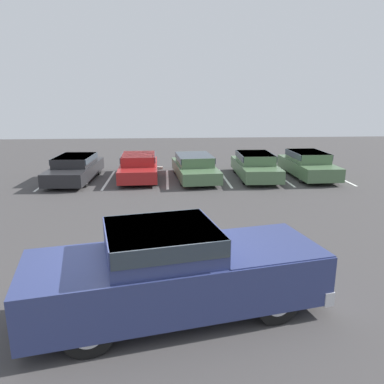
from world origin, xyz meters
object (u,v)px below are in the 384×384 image
object	(u,v)px
parked_sedan_b	(139,166)
parked_sedan_c	(194,166)
parked_sedan_a	(75,167)
parked_sedan_d	(255,165)
parked_sedan_e	(308,164)
wheel_stop_curb	(147,168)
pickup_truck	(178,270)

from	to	relation	value
parked_sedan_b	parked_sedan_c	size ratio (longest dim) A/B	0.92
parked_sedan_a	parked_sedan_d	bearing A→B (deg)	92.51
parked_sedan_c	parked_sedan_e	size ratio (longest dim) A/B	1.07
parked_sedan_b	wheel_stop_curb	size ratio (longest dim) A/B	2.50
pickup_truck	parked_sedan_e	distance (m)	13.91
pickup_truck	parked_sedan_b	distance (m)	12.28
parked_sedan_b	wheel_stop_curb	world-z (taller)	parked_sedan_b
parked_sedan_c	wheel_stop_curb	bearing A→B (deg)	-140.83
pickup_truck	parked_sedan_c	bearing A→B (deg)	72.45
parked_sedan_c	parked_sedan_d	bearing A→B (deg)	84.66
parked_sedan_c	parked_sedan_e	xyz separation A→B (m)	(5.84, 0.01, 0.05)
parked_sedan_d	parked_sedan_a	bearing A→B (deg)	-88.99
pickup_truck	wheel_stop_curb	size ratio (longest dim) A/B	3.28
pickup_truck	parked_sedan_a	world-z (taller)	pickup_truck
parked_sedan_d	wheel_stop_curb	distance (m)	6.22
parked_sedan_d	parked_sedan_e	size ratio (longest dim) A/B	1.02
parked_sedan_c	wheel_stop_curb	xyz separation A→B (m)	(-2.52, 2.61, -0.58)
pickup_truck	parked_sedan_c	xyz separation A→B (m)	(1.23, 11.95, -0.24)
parked_sedan_a	parked_sedan_c	distance (m)	5.91
parked_sedan_c	wheel_stop_curb	world-z (taller)	parked_sedan_c
parked_sedan_a	parked_sedan_c	xyz separation A→B (m)	(5.91, -0.03, -0.00)
parked_sedan_d	wheel_stop_curb	size ratio (longest dim) A/B	2.60
parked_sedan_d	wheel_stop_curb	bearing A→B (deg)	-113.86
parked_sedan_a	wheel_stop_curb	bearing A→B (deg)	130.16
parked_sedan_c	parked_sedan_b	bearing A→B (deg)	-99.31
parked_sedan_a	parked_sedan_d	world-z (taller)	parked_sedan_d
parked_sedan_b	parked_sedan_e	world-z (taller)	parked_sedan_e
parked_sedan_a	parked_sedan_e	world-z (taller)	parked_sedan_e
parked_sedan_a	parked_sedan_d	distance (m)	8.99
parked_sedan_e	parked_sedan_d	bearing A→B (deg)	-89.86
parked_sedan_d	wheel_stop_curb	xyz separation A→B (m)	(-5.60, 2.64, -0.60)
parked_sedan_d	parked_sedan_e	bearing A→B (deg)	92.31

